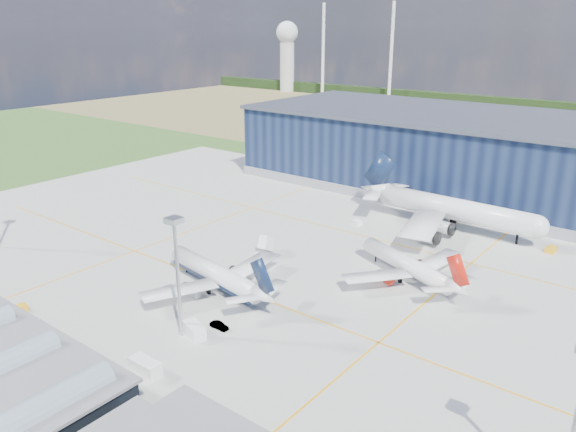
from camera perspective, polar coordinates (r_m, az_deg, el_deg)
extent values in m
plane|color=#305A22|center=(132.64, -3.92, -5.34)|extent=(600.00, 600.00, 0.00)
cube|color=#A2A29D|center=(139.57, -1.18, -4.02)|extent=(220.00, 160.00, 0.06)
cube|color=#FFAB0D|center=(126.08, -6.97, -6.76)|extent=(180.00, 0.40, 0.02)
cube|color=#FFAB0D|center=(158.35, 4.53, -1.21)|extent=(180.00, 0.40, 0.02)
cube|color=#FFAB0D|center=(158.93, -9.61, -1.35)|extent=(0.40, 120.00, 0.02)
cube|color=#FFAB0D|center=(120.68, 13.88, -8.44)|extent=(0.40, 120.00, 0.02)
cube|color=olive|center=(324.61, 23.15, 7.76)|extent=(600.00, 220.00, 0.01)
cube|color=black|center=(401.09, 26.39, 9.77)|extent=(600.00, 8.00, 8.00)
cylinder|color=white|center=(461.22, 3.59, 16.47)|extent=(2.40, 2.40, 70.00)
cylinder|color=white|center=(430.06, 10.45, 16.03)|extent=(2.40, 2.40, 70.00)
cylinder|color=silver|center=(489.75, -0.09, 14.88)|extent=(12.00, 12.00, 40.00)
sphere|color=white|center=(488.59, -0.09, 18.16)|extent=(18.00, 18.00, 18.00)
cube|color=#101A37|center=(205.96, 13.99, 6.62)|extent=(120.00, 60.00, 25.00)
cube|color=gray|center=(208.45, 13.76, 3.69)|extent=(121.00, 61.00, 3.20)
cube|color=#434855|center=(203.71, 14.28, 10.19)|extent=(122.00, 62.00, 1.20)
cylinder|color=#92A5B5|center=(84.81, -23.12, -17.30)|extent=(4.40, 18.00, 4.40)
cylinder|color=#B2B5BA|center=(102.57, -11.10, -6.50)|extent=(0.70, 0.70, 22.00)
cube|color=#B2B5BA|center=(98.26, -11.52, -0.42)|extent=(2.60, 2.60, 1.00)
cube|color=#F6AA15|center=(125.08, -25.75, -8.54)|extent=(2.44, 3.59, 1.40)
cube|color=white|center=(97.78, -14.29, -14.65)|extent=(5.90, 2.63, 2.56)
cube|color=#F6AA15|center=(155.81, 25.16, -3.12)|extent=(2.46, 3.55, 1.45)
cube|color=white|center=(161.30, 7.03, -0.69)|extent=(3.67, 3.22, 1.33)
cube|color=white|center=(106.23, -9.48, -11.39)|extent=(5.73, 4.05, 2.50)
cube|color=white|center=(140.28, -2.19, -3.17)|extent=(3.40, 5.64, 3.37)
imported|color=#99999E|center=(101.57, -20.18, -14.38)|extent=(3.61, 1.64, 1.20)
imported|color=#99999E|center=(108.27, -7.01, -11.00)|extent=(3.98, 1.44, 1.31)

